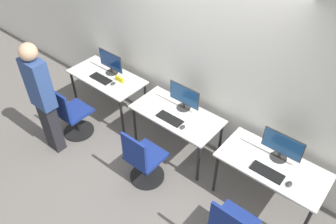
# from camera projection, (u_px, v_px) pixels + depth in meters

# --- Properties ---
(ground_plane) EXTENTS (20.00, 20.00, 0.00)m
(ground_plane) POSITION_uv_depth(u_px,v_px,m) (162.00, 161.00, 4.79)
(ground_plane) COLOR slate
(wall_back) EXTENTS (12.00, 0.05, 2.80)m
(wall_back) POSITION_uv_depth(u_px,v_px,m) (198.00, 57.00, 4.33)
(wall_back) COLOR silver
(wall_back) RESTS_ON ground_plane
(desk_left) EXTENTS (1.27, 0.63, 0.71)m
(desk_left) POSITION_uv_depth(u_px,v_px,m) (107.00, 80.00, 5.27)
(desk_left) COLOR silver
(desk_left) RESTS_ON ground_plane
(monitor_left) EXTENTS (0.49, 0.20, 0.37)m
(monitor_left) POSITION_uv_depth(u_px,v_px,m) (111.00, 62.00, 5.16)
(monitor_left) COLOR #2D2D2D
(monitor_left) RESTS_ON desk_left
(keyboard_left) EXTENTS (0.38, 0.15, 0.02)m
(keyboard_left) POSITION_uv_depth(u_px,v_px,m) (101.00, 79.00, 5.14)
(keyboard_left) COLOR black
(keyboard_left) RESTS_ON desk_left
(mouse_left) EXTENTS (0.06, 0.09, 0.03)m
(mouse_left) POSITION_uv_depth(u_px,v_px,m) (113.00, 84.00, 5.03)
(mouse_left) COLOR #333333
(mouse_left) RESTS_ON desk_left
(office_chair_left) EXTENTS (0.48, 0.48, 0.89)m
(office_chair_left) POSITION_uv_depth(u_px,v_px,m) (72.00, 116.00, 5.01)
(office_chair_left) COLOR black
(office_chair_left) RESTS_ON ground_plane
(person_left) EXTENTS (0.36, 0.23, 1.76)m
(person_left) POSITION_uv_depth(u_px,v_px,m) (42.00, 96.00, 4.39)
(person_left) COLOR #232328
(person_left) RESTS_ON ground_plane
(desk_center) EXTENTS (1.27, 0.63, 0.71)m
(desk_center) POSITION_uv_depth(u_px,v_px,m) (177.00, 118.00, 4.57)
(desk_center) COLOR silver
(desk_center) RESTS_ON ground_plane
(monitor_center) EXTENTS (0.49, 0.20, 0.37)m
(monitor_center) POSITION_uv_depth(u_px,v_px,m) (184.00, 97.00, 4.48)
(monitor_center) COLOR #2D2D2D
(monitor_center) RESTS_ON desk_center
(keyboard_center) EXTENTS (0.38, 0.15, 0.02)m
(keyboard_center) POSITION_uv_depth(u_px,v_px,m) (170.00, 119.00, 4.42)
(keyboard_center) COLOR black
(keyboard_center) RESTS_ON desk_center
(mouse_center) EXTENTS (0.06, 0.09, 0.03)m
(mouse_center) POSITION_uv_depth(u_px,v_px,m) (183.00, 127.00, 4.28)
(mouse_center) COLOR #333333
(mouse_center) RESTS_ON desk_center
(office_chair_center) EXTENTS (0.48, 0.48, 0.89)m
(office_chair_center) POSITION_uv_depth(u_px,v_px,m) (143.00, 161.00, 4.31)
(office_chair_center) COLOR black
(office_chair_center) RESTS_ON ground_plane
(desk_right) EXTENTS (1.27, 0.63, 0.71)m
(desk_right) POSITION_uv_depth(u_px,v_px,m) (272.00, 169.00, 3.87)
(desk_right) COLOR silver
(desk_right) RESTS_ON ground_plane
(monitor_right) EXTENTS (0.49, 0.20, 0.37)m
(monitor_right) POSITION_uv_depth(u_px,v_px,m) (282.00, 146.00, 3.77)
(monitor_right) COLOR #2D2D2D
(monitor_right) RESTS_ON desk_right
(keyboard_right) EXTENTS (0.38, 0.15, 0.02)m
(keyboard_right) POSITION_uv_depth(u_px,v_px,m) (267.00, 172.00, 3.72)
(keyboard_right) COLOR black
(keyboard_right) RESTS_ON desk_right
(mouse_right) EXTENTS (0.06, 0.09, 0.03)m
(mouse_right) POSITION_uv_depth(u_px,v_px,m) (289.00, 184.00, 3.59)
(mouse_right) COLOR #333333
(mouse_right) RESTS_ON desk_right
(placard_left) EXTENTS (0.16, 0.03, 0.08)m
(placard_left) POSITION_uv_depth(u_px,v_px,m) (120.00, 79.00, 5.08)
(placard_left) COLOR yellow
(placard_left) RESTS_ON desk_left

